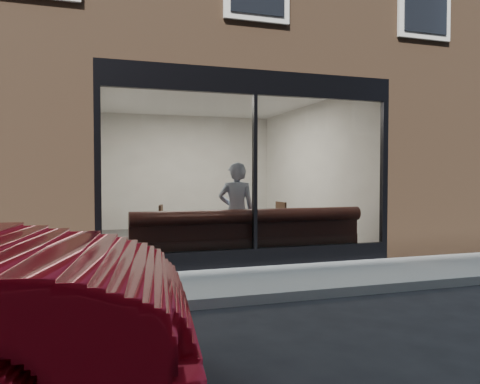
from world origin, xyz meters
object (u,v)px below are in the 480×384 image
object	(u,v)px
banquette	(247,249)
cafe_chair_right	(273,236)
cafe_chair_left	(151,243)
person	(236,212)
cafe_table_left	(170,216)
cafe_table_right	(255,213)

from	to	relation	value
banquette	cafe_chair_right	world-z (taller)	banquette
banquette	cafe_chair_right	bearing A→B (deg)	53.06
banquette	cafe_chair_left	distance (m)	1.89
person	cafe_chair_right	xyz separation A→B (m)	(1.13, 1.14, -0.62)
cafe_chair_right	person	bearing A→B (deg)	41.84
cafe_table_left	person	bearing A→B (deg)	-37.50
person	cafe_chair_right	distance (m)	1.72
cafe_table_left	cafe_chair_left	world-z (taller)	cafe_table_left
cafe_chair_left	cafe_table_right	bearing A→B (deg)	-162.27
cafe_table_right	banquette	bearing A→B (deg)	-114.98
banquette	person	bearing A→B (deg)	122.65
cafe_chair_left	banquette	bearing A→B (deg)	156.69
banquette	cafe_chair_right	distance (m)	1.67
cafe_table_right	person	bearing A→B (deg)	-123.73
cafe_table_right	cafe_chair_left	distance (m)	2.16
cafe_table_right	cafe_chair_right	xyz separation A→B (m)	(0.41, 0.06, -0.50)
person	cafe_table_right	distance (m)	1.31
cafe_chair_left	cafe_chair_right	distance (m)	2.51
cafe_chair_left	person	bearing A→B (deg)	159.38
banquette	cafe_chair_left	size ratio (longest dim) A/B	10.54
cafe_chair_left	cafe_table_left	bearing A→B (deg)	168.05
cafe_table_left	cafe_chair_right	distance (m)	2.26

